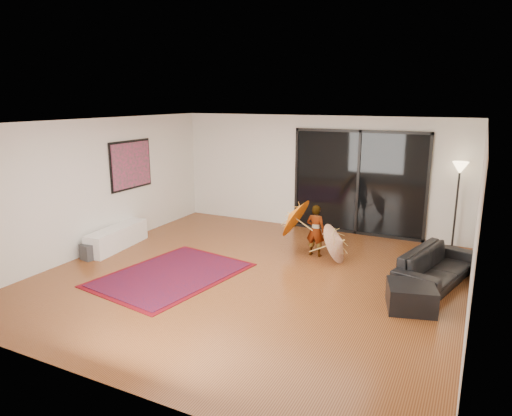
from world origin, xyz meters
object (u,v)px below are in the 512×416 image
Objects in this scene: sofa at (435,266)px; child at (316,230)px; media_console at (117,237)px; ottoman at (411,297)px.

child is (-2.30, 0.39, 0.24)m from sofa.
media_console is 6.28m from sofa.
media_console reaches higher than ottoman.
ottoman is at bearing -174.84° from sofa.
sofa is 1.28m from ottoman.
sofa is 1.86× the size of child.
child reaches higher than sofa.
sofa is at bearing 173.19° from child.
ottoman is 2.67m from child.
ottoman is (-0.22, -1.25, -0.09)m from sofa.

